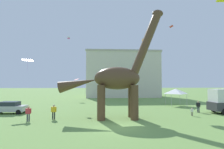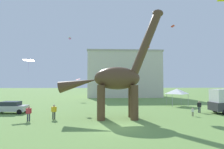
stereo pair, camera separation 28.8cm
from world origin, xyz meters
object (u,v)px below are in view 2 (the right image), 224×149
(person_watching_child, at_px, (54,110))
(parked_sedan_left, at_px, (11,107))
(dinosaur_sculpture, at_px, (117,78))
(person_strolling_adult, at_px, (193,111))
(kite_mid_center, at_px, (29,60))
(kite_far_right, at_px, (146,43))
(kite_mid_right, at_px, (173,26))
(person_far_spectator, at_px, (29,112))
(festival_canopy_tent, at_px, (177,91))
(person_vendor_side, at_px, (199,106))
(kite_trailing, at_px, (70,38))
(kite_drifting, at_px, (78,79))

(person_watching_child, bearing_deg, parked_sedan_left, 121.99)
(dinosaur_sculpture, relative_size, parked_sedan_left, 2.94)
(person_strolling_adult, relative_size, kite_mid_center, 0.53)
(kite_far_right, height_order, kite_mid_right, kite_mid_right)
(person_far_spectator, relative_size, kite_far_right, 1.18)
(person_watching_child, bearing_deg, festival_canopy_tent, 3.89)
(person_watching_child, relative_size, kite_far_right, 1.19)
(parked_sedan_left, distance_m, person_vendor_side, 25.27)
(parked_sedan_left, relative_size, person_vendor_side, 2.74)
(person_watching_child, height_order, person_vendor_side, person_watching_child)
(festival_canopy_tent, relative_size, kite_far_right, 2.33)
(person_strolling_adult, xyz_separation_m, person_vendor_side, (2.13, 2.37, 0.34))
(festival_canopy_tent, bearing_deg, kite_mid_center, -170.32)
(kite_mid_center, relative_size, kite_mid_right, 1.60)
(kite_far_right, bearing_deg, person_vendor_side, -29.83)
(festival_canopy_tent, distance_m, kite_far_right, 10.49)
(person_far_spectator, distance_m, kite_far_right, 18.91)
(kite_trailing, bearing_deg, parked_sedan_left, -115.16)
(parked_sedan_left, xyz_separation_m, person_strolling_adult, (23.13, -3.24, -0.20))
(kite_mid_center, bearing_deg, person_far_spectator, -67.12)
(person_vendor_side, xyz_separation_m, kite_mid_right, (1.65, 12.85, 14.98))
(person_far_spectator, bearing_deg, kite_mid_center, -145.47)
(kite_drifting, bearing_deg, person_strolling_adult, -50.57)
(person_watching_child, height_order, kite_trailing, kite_trailing)
(dinosaur_sculpture, xyz_separation_m, person_far_spectator, (-9.39, -0.83, -3.59))
(kite_far_right, height_order, kite_mid_center, kite_far_right)
(parked_sedan_left, height_order, kite_far_right, kite_far_right)
(dinosaur_sculpture, height_order, person_far_spectator, dinosaur_sculpture)
(person_strolling_adult, bearing_deg, person_far_spectator, -109.29)
(parked_sedan_left, distance_m, person_watching_child, 8.02)
(person_far_spectator, height_order, person_vendor_side, person_far_spectator)
(person_watching_child, distance_m, kite_trailing, 20.11)
(festival_canopy_tent, bearing_deg, kite_trailing, 164.60)
(person_strolling_adult, xyz_separation_m, kite_drifting, (-16.62, 20.21, 4.19))
(kite_drifting, distance_m, kite_trailing, 9.86)
(kite_far_right, relative_size, kite_mid_right, 1.15)
(festival_canopy_tent, xyz_separation_m, kite_mid_right, (1.70, 5.64, 13.38))
(festival_canopy_tent, distance_m, kite_mid_right, 14.62)
(kite_mid_right, bearing_deg, dinosaur_sculpture, -128.81)
(dinosaur_sculpture, distance_m, person_strolling_adult, 10.19)
(person_watching_child, relative_size, kite_drifting, 1.02)
(parked_sedan_left, relative_size, kite_mid_right, 3.64)
(kite_mid_center, bearing_deg, festival_canopy_tent, 9.68)
(person_strolling_adult, bearing_deg, kite_mid_center, -129.23)
(person_far_spectator, height_order, kite_mid_right, kite_mid_right)
(person_vendor_side, bearing_deg, kite_drifting, 155.03)
(person_strolling_adult, distance_m, festival_canopy_tent, 9.98)
(person_strolling_adult, xyz_separation_m, kite_trailing, (-17.61, 14.99, 12.49))
(dinosaur_sculpture, height_order, kite_mid_right, kite_mid_right)
(kite_far_right, bearing_deg, festival_canopy_tent, 29.78)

